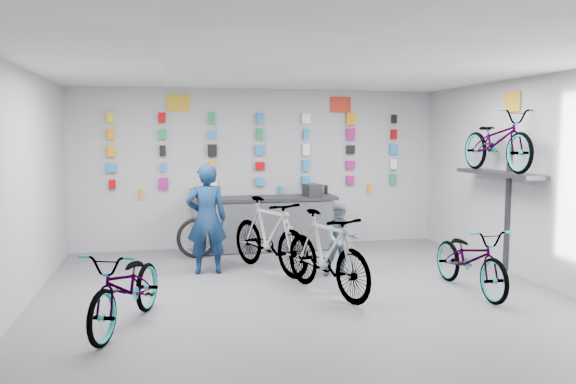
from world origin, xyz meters
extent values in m
plane|color=#535359|center=(0.00, 0.00, 0.00)|extent=(8.00, 8.00, 0.00)
plane|color=white|center=(0.00, 0.00, 3.00)|extent=(8.00, 8.00, 0.00)
plane|color=#BABABD|center=(0.00, 4.00, 1.50)|extent=(7.00, 0.00, 7.00)
plane|color=#BABABD|center=(0.00, -4.00, 1.50)|extent=(7.00, 0.00, 7.00)
plane|color=#BABABD|center=(-3.50, 0.00, 1.50)|extent=(0.00, 8.00, 8.00)
plane|color=#BABABD|center=(3.50, 0.00, 1.50)|extent=(0.00, 8.00, 8.00)
cube|color=black|center=(0.00, 3.55, 0.45)|extent=(2.60, 0.60, 0.90)
cube|color=silver|center=(0.00, 3.25, 0.48)|extent=(2.60, 0.02, 0.90)
cube|color=silver|center=(-1.30, 3.25, 0.48)|extent=(0.04, 0.04, 0.96)
cube|color=silver|center=(1.30, 3.25, 0.48)|extent=(0.04, 0.04, 0.96)
cube|color=black|center=(0.00, 3.55, 0.97)|extent=(2.70, 0.66, 0.06)
cube|color=#B80409|center=(-2.70, 3.93, 1.25)|extent=(0.11, 0.06, 0.17)
cube|color=#9E1470|center=(-1.80, 3.93, 1.25)|extent=(0.17, 0.06, 0.20)
cube|color=white|center=(-0.90, 3.93, 1.25)|extent=(0.16, 0.06, 0.18)
cube|color=#2982CC|center=(0.00, 3.93, 1.25)|extent=(0.16, 0.06, 0.16)
cube|color=#2982CC|center=(0.90, 3.93, 1.25)|extent=(0.15, 0.06, 0.19)
cube|color=#9E1470|center=(1.80, 3.93, 1.25)|extent=(0.15, 0.06, 0.17)
cube|color=#208E49|center=(2.70, 3.93, 1.25)|extent=(0.12, 0.06, 0.21)
cube|color=#2982CC|center=(-2.70, 3.93, 1.55)|extent=(0.18, 0.06, 0.16)
cube|color=#2982CC|center=(-1.80, 3.93, 1.55)|extent=(0.09, 0.06, 0.15)
cube|color=orange|center=(-0.90, 3.93, 1.55)|extent=(0.10, 0.06, 0.22)
cube|color=#B80409|center=(0.00, 3.93, 1.55)|extent=(0.17, 0.06, 0.15)
cube|color=#2982CC|center=(0.90, 3.93, 1.55)|extent=(0.12, 0.06, 0.21)
cube|color=#9E1470|center=(1.80, 3.93, 1.55)|extent=(0.18, 0.06, 0.16)
cube|color=white|center=(2.70, 3.93, 1.55)|extent=(0.12, 0.06, 0.19)
cube|color=orange|center=(-2.70, 3.93, 1.85)|extent=(0.13, 0.06, 0.19)
cube|color=black|center=(-1.80, 3.93, 1.85)|extent=(0.11, 0.06, 0.20)
cube|color=black|center=(-0.90, 3.93, 1.85)|extent=(0.16, 0.06, 0.23)
cube|color=#2982CC|center=(0.00, 3.93, 1.85)|extent=(0.16, 0.06, 0.19)
cube|color=white|center=(0.90, 3.93, 1.85)|extent=(0.13, 0.06, 0.22)
cube|color=black|center=(1.80, 3.93, 1.85)|extent=(0.17, 0.06, 0.17)
cube|color=#2982CC|center=(2.70, 3.93, 1.85)|extent=(0.16, 0.06, 0.19)
cube|color=orange|center=(-2.70, 3.93, 2.15)|extent=(0.11, 0.06, 0.19)
cube|color=#208E49|center=(-1.80, 3.93, 2.15)|extent=(0.15, 0.06, 0.18)
cube|color=#2982CC|center=(-0.90, 3.93, 2.15)|extent=(0.14, 0.06, 0.15)
cube|color=#208E49|center=(0.00, 3.93, 2.15)|extent=(0.11, 0.06, 0.24)
cube|color=#2982CC|center=(0.90, 3.93, 2.15)|extent=(0.09, 0.06, 0.20)
cube|color=#9E1470|center=(1.80, 3.93, 2.15)|extent=(0.17, 0.06, 0.23)
cube|color=#B80409|center=(2.70, 3.93, 2.15)|extent=(0.11, 0.06, 0.19)
cube|color=yellow|center=(-2.70, 3.93, 2.45)|extent=(0.11, 0.06, 0.18)
cube|color=#B80409|center=(-1.80, 3.93, 2.45)|extent=(0.13, 0.06, 0.19)
cube|color=#208E49|center=(-0.90, 3.93, 2.45)|extent=(0.11, 0.06, 0.22)
cube|color=#2982CC|center=(0.00, 3.93, 2.45)|extent=(0.11, 0.06, 0.20)
cube|color=white|center=(0.90, 3.93, 2.45)|extent=(0.17, 0.06, 0.19)
cube|color=orange|center=(1.80, 3.93, 2.45)|extent=(0.17, 0.06, 0.24)
cube|color=black|center=(2.70, 3.93, 2.45)|extent=(0.10, 0.06, 0.17)
cylinder|color=orange|center=(-2.20, 3.91, 1.08)|extent=(0.07, 0.07, 0.16)
cylinder|color=#208E49|center=(-1.30, 3.91, 1.08)|extent=(0.07, 0.07, 0.16)
cylinder|color=#2982CC|center=(0.40, 3.91, 1.08)|extent=(0.07, 0.07, 0.16)
cylinder|color=black|center=(1.30, 3.91, 1.08)|extent=(0.07, 0.07, 0.16)
cylinder|color=orange|center=(2.20, 3.91, 1.08)|extent=(0.07, 0.07, 0.16)
cube|color=#333338|center=(3.30, 1.20, 1.55)|extent=(0.38, 1.90, 0.06)
cube|color=#333338|center=(3.48, 1.20, 1.00)|extent=(0.04, 0.10, 2.00)
cube|color=gold|center=(-1.50, 3.98, 2.72)|extent=(0.42, 0.02, 0.30)
cube|color=red|center=(1.60, 3.98, 2.72)|extent=(0.42, 0.02, 0.30)
cube|color=gold|center=(3.48, 1.20, 2.65)|extent=(0.02, 0.40, 0.30)
imported|color=gray|center=(-2.19, -0.24, 0.46)|extent=(1.18, 1.86, 0.92)
imported|color=gray|center=(0.34, 0.56, 0.56)|extent=(1.13, 1.94, 1.13)
imported|color=gray|center=(2.31, 0.25, 0.46)|extent=(0.65, 1.77, 0.92)
imported|color=gray|center=(-0.18, 1.95, 0.58)|extent=(1.33, 1.99, 1.17)
imported|color=gray|center=(3.25, 1.20, 2.05)|extent=(0.63, 1.80, 0.95)
imported|color=#0E2647|center=(-1.15, 2.04, 0.85)|extent=(0.63, 0.42, 1.71)
imported|color=slate|center=(0.84, 1.46, 0.56)|extent=(0.59, 0.48, 1.12)
torus|color=black|center=(-1.25, 3.17, 0.35)|extent=(0.72, 0.22, 0.71)
torus|color=silver|center=(-1.25, 3.17, 0.35)|extent=(0.58, 0.15, 0.58)
cube|color=black|center=(0.93, 3.55, 1.11)|extent=(0.34, 0.36, 0.22)
camera|label=1|loc=(-1.73, -6.58, 2.17)|focal=35.00mm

